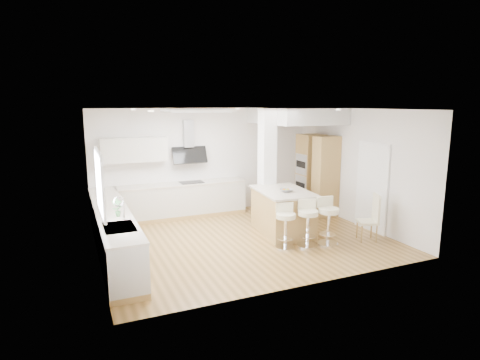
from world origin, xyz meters
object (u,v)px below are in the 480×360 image
bar_stool_c (328,218)px  dining_chair (372,216)px  peninsula (283,211)px  bar_stool_a (285,223)px  bar_stool_b (308,221)px

bar_stool_c → dining_chair: size_ratio=0.97×
bar_stool_c → dining_chair: dining_chair is taller
bar_stool_c → dining_chair: 1.01m
peninsula → bar_stool_a: size_ratio=1.87×
bar_stool_a → bar_stool_b: size_ratio=0.95×
peninsula → bar_stool_a: bearing=-110.7°
bar_stool_a → dining_chair: size_ratio=0.90×
bar_stool_b → bar_stool_c: size_ratio=0.97×
bar_stool_b → dining_chair: 1.47m
bar_stool_a → dining_chair: dining_chair is taller
bar_stool_c → dining_chair: (1.00, -0.19, -0.01)m
bar_stool_a → bar_stool_b: 0.48m
bar_stool_a → peninsula: bearing=82.1°
bar_stool_a → dining_chair: bearing=7.9°
peninsula → bar_stool_c: (0.48, -1.06, 0.06)m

